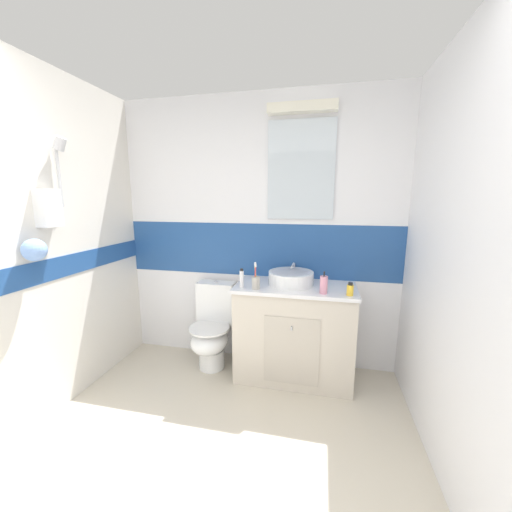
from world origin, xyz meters
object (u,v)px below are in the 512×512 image
at_px(toothpaste_tube_upright, 242,279).
at_px(toilet, 213,329).
at_px(toothbrush_cup, 256,282).
at_px(sink_basin, 291,278).
at_px(soap_dispenser, 324,285).
at_px(lotion_bottle_short, 350,290).

bearing_deg(toothpaste_tube_upright, toilet, 152.79).
bearing_deg(toothbrush_cup, toilet, 158.14).
bearing_deg(toothpaste_tube_upright, toothbrush_cup, -5.02).
bearing_deg(sink_basin, soap_dispenser, -35.90).
xyz_separation_m(sink_basin, toothpaste_tube_upright, (-0.39, -0.18, 0.02)).
height_order(toilet, toothpaste_tube_upright, toothpaste_tube_upright).
distance_m(toilet, lotion_bottle_short, 1.33).
relative_size(toothbrush_cup, soap_dispenser, 1.24).
xyz_separation_m(toilet, soap_dispenser, (1.00, -0.19, 0.55)).
bearing_deg(lotion_bottle_short, sink_basin, 156.86).
xyz_separation_m(soap_dispenser, toothpaste_tube_upright, (-0.67, 0.02, 0.01)).
xyz_separation_m(sink_basin, soap_dispenser, (0.28, -0.20, 0.01)).
bearing_deg(toothbrush_cup, soap_dispenser, -0.60).
relative_size(lotion_bottle_short, toothpaste_tube_upright, 0.63).
distance_m(toothbrush_cup, soap_dispenser, 0.54).
distance_m(sink_basin, toothpaste_tube_upright, 0.43).
bearing_deg(sink_basin, toothpaste_tube_upright, -154.89).
xyz_separation_m(toothbrush_cup, lotion_bottle_short, (0.74, -0.01, -0.01)).
bearing_deg(toothpaste_tube_upright, sink_basin, 25.11).
relative_size(toilet, toothpaste_tube_upright, 4.96).
bearing_deg(toilet, soap_dispenser, -10.74).
bearing_deg(toilet, toothpaste_tube_upright, -27.21).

